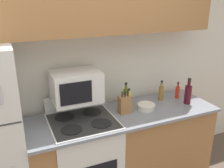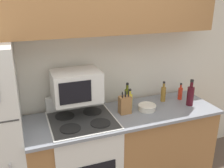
% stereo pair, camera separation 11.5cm
% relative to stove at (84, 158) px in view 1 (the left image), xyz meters
% --- Properties ---
extents(wall_back, '(8.00, 0.05, 2.55)m').
position_rel_stove_xyz_m(wall_back, '(0.11, 0.39, 0.80)').
color(wall_back, silver).
rests_on(wall_back, ground_plane).
extents(lower_cabinets, '(2.02, 0.65, 0.91)m').
position_rel_stove_xyz_m(lower_cabinets, '(0.46, 0.01, -0.02)').
color(lower_cabinets, '#9E6B3D').
rests_on(lower_cabinets, ground_plane).
extents(upper_cabinets, '(2.72, 0.35, 0.61)m').
position_rel_stove_xyz_m(upper_cabinets, '(0.11, 0.19, 1.55)').
color(upper_cabinets, '#9E6B3D').
rests_on(upper_cabinets, refrigerator).
extents(stove, '(0.65, 0.64, 1.08)m').
position_rel_stove_xyz_m(stove, '(0.00, 0.00, 0.00)').
color(stove, silver).
rests_on(stove, ground_plane).
extents(microwave, '(0.47, 0.36, 0.30)m').
position_rel_stove_xyz_m(microwave, '(-0.02, 0.12, 0.76)').
color(microwave, silver).
rests_on(microwave, stove).
extents(knife_block, '(0.12, 0.09, 0.25)m').
position_rel_stove_xyz_m(knife_block, '(0.46, 0.00, 0.53)').
color(knife_block, '#9E6B3D').
rests_on(knife_block, lower_cabinets).
extents(bowl, '(0.19, 0.19, 0.06)m').
position_rel_stove_xyz_m(bowl, '(0.71, -0.02, 0.47)').
color(bowl, silver).
rests_on(bowl, lower_cabinets).
extents(bottle_vinegar, '(0.06, 0.06, 0.24)m').
position_rel_stove_xyz_m(bottle_vinegar, '(1.00, 0.13, 0.53)').
color(bottle_vinegar, olive).
rests_on(bottle_vinegar, lower_cabinets).
extents(bottle_hot_sauce, '(0.05, 0.05, 0.20)m').
position_rel_stove_xyz_m(bottle_hot_sauce, '(1.22, 0.11, 0.51)').
color(bottle_hot_sauce, red).
rests_on(bottle_hot_sauce, lower_cabinets).
extents(bottle_cooking_spray, '(0.06, 0.06, 0.22)m').
position_rel_stove_xyz_m(bottle_cooking_spray, '(0.56, 0.10, 0.52)').
color(bottle_cooking_spray, gold).
rests_on(bottle_cooking_spray, lower_cabinets).
extents(bottle_wine_red, '(0.08, 0.08, 0.30)m').
position_rel_stove_xyz_m(bottle_wine_red, '(1.22, -0.07, 0.55)').
color(bottle_wine_red, '#470F19').
rests_on(bottle_wine_red, lower_cabinets).
extents(bottle_olive_oil, '(0.06, 0.06, 0.26)m').
position_rel_stove_xyz_m(bottle_olive_oil, '(0.57, 0.18, 0.53)').
color(bottle_olive_oil, '#5B6619').
rests_on(bottle_olive_oil, lower_cabinets).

